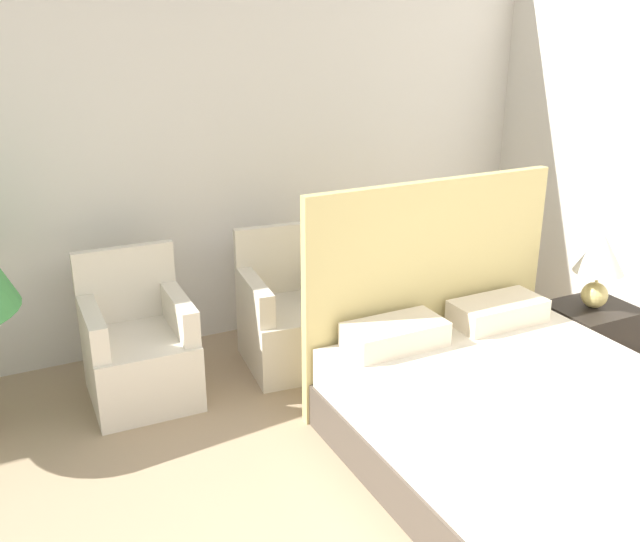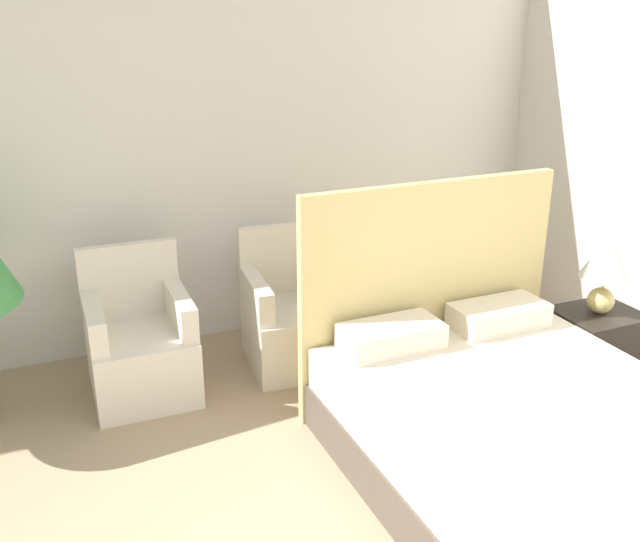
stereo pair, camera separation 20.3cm
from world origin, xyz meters
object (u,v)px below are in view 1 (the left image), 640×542
Objects in this scene: nightstand at (589,340)px; table_lamp at (600,259)px; armchair_near_window_right at (292,323)px; armchair_near_window_left at (140,355)px; bed at (530,425)px.

table_lamp reaches higher than nightstand.
nightstand is at bearing -24.55° from armchair_near_window_right.
armchair_near_window_left and armchair_near_window_right have the same top height.
nightstand is (1.66, -0.98, -0.05)m from armchair_near_window_right.
armchair_near_window_right is at bearing 149.42° from nightstand.
armchair_near_window_left is at bearing -173.98° from armchair_near_window_right.
armchair_near_window_left is at bearing 159.74° from table_lamp.
nightstand is 0.55m from table_lamp.
table_lamp is (2.65, -0.98, 0.50)m from armchair_near_window_left.
armchair_near_window_left is 1.00× the size of armchair_near_window_right.
armchair_near_window_left is 2.87m from table_lamp.
bed is at bearing -44.60° from armchair_near_window_left.
armchair_near_window_right is 1.78× the size of table_lamp.
armchair_near_window_right is (1.00, -0.00, 0.00)m from armchair_near_window_left.
bed is 1.36m from table_lamp.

